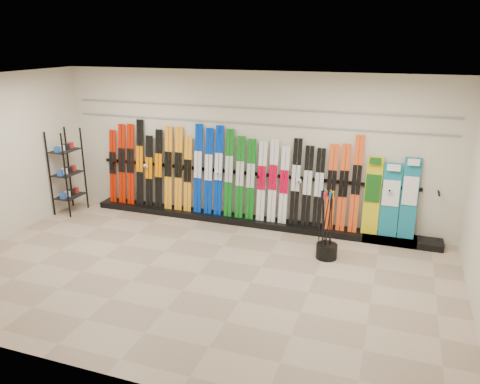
% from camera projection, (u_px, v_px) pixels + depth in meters
% --- Properties ---
extents(floor, '(8.00, 8.00, 0.00)m').
position_uv_depth(floor, '(198.00, 274.00, 7.46)').
color(floor, gray).
rests_on(floor, ground).
extents(back_wall, '(8.00, 0.00, 8.00)m').
position_uv_depth(back_wall, '(248.00, 148.00, 9.23)').
color(back_wall, beige).
rests_on(back_wall, floor).
extents(ceiling, '(8.00, 8.00, 0.00)m').
position_uv_depth(ceiling, '(192.00, 81.00, 6.52)').
color(ceiling, silver).
rests_on(ceiling, back_wall).
extents(ski_rack_base, '(8.00, 0.40, 0.12)m').
position_uv_depth(ski_rack_base, '(255.00, 221.00, 9.41)').
color(ski_rack_base, black).
rests_on(ski_rack_base, floor).
extents(skis, '(5.37, 0.24, 1.84)m').
position_uv_depth(skis, '(223.00, 175.00, 9.40)').
color(skis, '#B61700').
rests_on(skis, ski_rack_base).
extents(snowboards, '(0.93, 0.23, 1.47)m').
position_uv_depth(snowboards, '(390.00, 198.00, 8.44)').
color(snowboards, gold).
rests_on(snowboards, ski_rack_base).
extents(accessory_rack, '(0.40, 0.60, 1.78)m').
position_uv_depth(accessory_rack, '(67.00, 172.00, 9.87)').
color(accessory_rack, black).
rests_on(accessory_rack, floor).
extents(pole_bin, '(0.36, 0.36, 0.25)m').
position_uv_depth(pole_bin, '(327.00, 251.00, 7.96)').
color(pole_bin, black).
rests_on(pole_bin, floor).
extents(ski_poles, '(0.23, 0.26, 1.18)m').
position_uv_depth(ski_poles, '(326.00, 224.00, 7.82)').
color(ski_poles, black).
rests_on(ski_poles, pole_bin).
extents(slatwall_rail_0, '(7.60, 0.02, 0.03)m').
position_uv_depth(slatwall_rail_0, '(248.00, 123.00, 9.05)').
color(slatwall_rail_0, gray).
rests_on(slatwall_rail_0, back_wall).
extents(slatwall_rail_1, '(7.60, 0.02, 0.03)m').
position_uv_depth(slatwall_rail_1, '(248.00, 108.00, 8.96)').
color(slatwall_rail_1, gray).
rests_on(slatwall_rail_1, back_wall).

